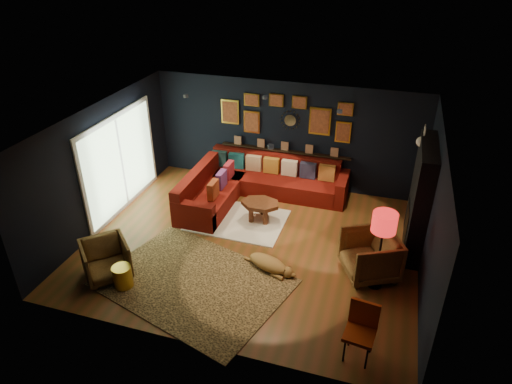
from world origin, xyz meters
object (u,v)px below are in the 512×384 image
(pouf, at_px, (206,208))
(armchair_left, at_px, (106,258))
(coffee_table, at_px, (260,206))
(gold_stool, at_px, (123,277))
(armchair_right, at_px, (370,254))
(orange_chair, at_px, (362,326))
(sectional, at_px, (250,185))
(dog, at_px, (268,261))
(floor_lamp, at_px, (384,226))

(pouf, xyz_separation_m, armchair_left, (-0.90, -2.46, 0.20))
(coffee_table, height_order, gold_stool, coffee_table)
(armchair_left, bearing_deg, armchair_right, -27.65)
(coffee_table, distance_m, orange_chair, 3.95)
(sectional, xyz_separation_m, dog, (1.17, -2.49, -0.13))
(pouf, distance_m, floor_lamp, 4.15)
(orange_chair, relative_size, dog, 0.83)
(orange_chair, bearing_deg, armchair_left, -178.70)
(coffee_table, distance_m, pouf, 1.24)
(sectional, bearing_deg, gold_stool, -107.29)
(armchair_left, height_order, orange_chair, orange_chair)
(armchair_right, xyz_separation_m, gold_stool, (-4.12, -1.64, -0.25))
(armchair_right, relative_size, dog, 0.84)
(pouf, xyz_separation_m, gold_stool, (-0.47, -2.64, 0.02))
(sectional, height_order, gold_stool, sectional)
(armchair_right, relative_size, orange_chair, 1.01)
(armchair_left, bearing_deg, dog, -24.81)
(sectional, bearing_deg, armchair_right, -34.90)
(floor_lamp, bearing_deg, armchair_right, 117.95)
(orange_chair, height_order, dog, orange_chair)
(gold_stool, distance_m, floor_lamp, 4.60)
(dog, bearing_deg, armchair_left, -139.23)
(pouf, distance_m, gold_stool, 2.68)
(pouf, bearing_deg, orange_chair, -38.30)
(pouf, bearing_deg, floor_lamp, -18.62)
(coffee_table, height_order, armchair_right, armchair_right)
(armchair_right, bearing_deg, dog, -103.27)
(pouf, bearing_deg, armchair_left, -110.05)
(pouf, height_order, armchair_left, armchair_left)
(coffee_table, bearing_deg, armchair_right, -25.66)
(armchair_left, bearing_deg, floor_lamp, -31.40)
(pouf, relative_size, armchair_right, 0.56)
(pouf, relative_size, dog, 0.47)
(pouf, bearing_deg, coffee_table, 7.95)
(armchair_left, xyz_separation_m, gold_stool, (0.43, -0.18, -0.19))
(coffee_table, relative_size, dog, 0.78)
(coffee_table, bearing_deg, floor_lamp, -29.35)
(gold_stool, bearing_deg, armchair_left, 157.73)
(coffee_table, xyz_separation_m, floor_lamp, (2.58, -1.45, 0.90))
(armchair_right, bearing_deg, orange_chair, -25.59)
(coffee_table, bearing_deg, armchair_left, -128.82)
(armchair_left, relative_size, gold_stool, 1.88)
(gold_stool, height_order, floor_lamp, floor_lamp)
(coffee_table, height_order, floor_lamp, floor_lamp)
(sectional, distance_m, pouf, 1.28)
(gold_stool, relative_size, orange_chair, 0.46)
(gold_stool, bearing_deg, sectional, 72.71)
(armchair_left, bearing_deg, sectional, 20.32)
(coffee_table, relative_size, floor_lamp, 0.57)
(armchair_right, height_order, floor_lamp, floor_lamp)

